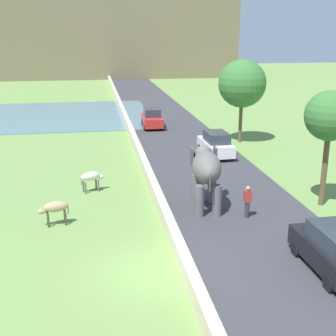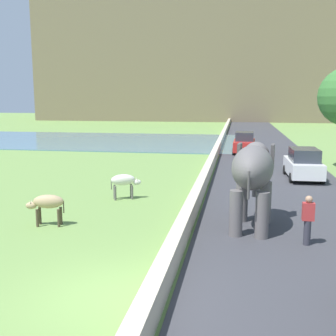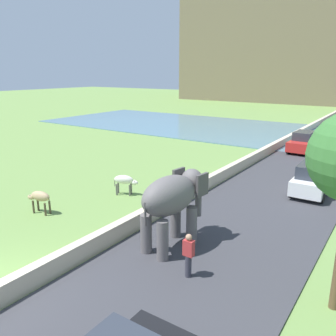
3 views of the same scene
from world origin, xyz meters
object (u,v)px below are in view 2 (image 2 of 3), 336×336
at_px(elephant, 253,172).
at_px(cow_tan, 47,203).
at_px(person_beside_elephant, 308,220).
at_px(car_red, 244,143).
at_px(car_white, 303,164).
at_px(cow_white, 124,181).

height_order(elephant, cow_tan, elephant).
distance_m(person_beside_elephant, car_red, 21.96).
bearing_deg(car_red, elephant, -89.93).
bearing_deg(car_white, elephant, -108.05).
bearing_deg(car_white, car_red, 106.36).
height_order(person_beside_elephant, cow_tan, person_beside_elephant).
relative_size(car_red, cow_tan, 2.85).
relative_size(car_white, cow_tan, 2.84).
distance_m(car_white, cow_tan, 14.75).
bearing_deg(person_beside_elephant, cow_tan, 175.56).
distance_m(car_red, car_white, 11.18).
xyz_separation_m(elephant, car_red, (-0.02, 20.32, -1.14)).
distance_m(elephant, car_white, 10.15).
bearing_deg(elephant, person_beside_elephant, -43.45).
bearing_deg(cow_tan, car_white, 45.19).
xyz_separation_m(car_white, cow_tan, (-10.40, -10.47, -0.06)).
xyz_separation_m(car_red, car_white, (3.15, -10.73, 0.00)).
distance_m(person_beside_elephant, cow_white, 8.86).
relative_size(elephant, cow_white, 2.53).
relative_size(person_beside_elephant, cow_white, 1.16).
relative_size(cow_tan, cow_white, 1.01).
distance_m(person_beside_elephant, car_white, 11.26).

